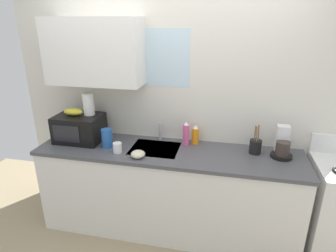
% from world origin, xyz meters
% --- Properties ---
extents(kitchen_wall_assembly, '(3.31, 0.42, 2.50)m').
position_xyz_m(kitchen_wall_assembly, '(-0.13, 0.31, 1.35)').
color(kitchen_wall_assembly, silver).
rests_on(kitchen_wall_assembly, ground).
extents(counter_unit, '(2.54, 0.63, 0.90)m').
position_xyz_m(counter_unit, '(-0.00, 0.00, 0.46)').
color(counter_unit, white).
rests_on(counter_unit, ground).
extents(sink_faucet, '(0.03, 0.03, 0.19)m').
position_xyz_m(sink_faucet, '(-0.13, 0.24, 0.99)').
color(sink_faucet, '#B2B5BA').
rests_on(sink_faucet, counter_unit).
extents(microwave, '(0.46, 0.35, 0.27)m').
position_xyz_m(microwave, '(-0.94, 0.05, 1.04)').
color(microwave, black).
rests_on(microwave, counter_unit).
extents(banana_bunch, '(0.20, 0.11, 0.07)m').
position_xyz_m(banana_bunch, '(-0.99, 0.05, 1.20)').
color(banana_bunch, gold).
rests_on(banana_bunch, microwave).
extents(paper_towel_roll, '(0.11, 0.11, 0.22)m').
position_xyz_m(paper_towel_roll, '(-0.84, 0.10, 1.28)').
color(paper_towel_roll, white).
rests_on(paper_towel_roll, microwave).
extents(coffee_maker, '(0.19, 0.21, 0.28)m').
position_xyz_m(coffee_maker, '(1.04, 0.11, 1.00)').
color(coffee_maker, black).
rests_on(coffee_maker, counter_unit).
extents(dish_soap_bottle_pink, '(0.06, 0.06, 0.25)m').
position_xyz_m(dish_soap_bottle_pink, '(0.15, 0.17, 1.02)').
color(dish_soap_bottle_pink, '#E55999').
rests_on(dish_soap_bottle_pink, counter_unit).
extents(dish_soap_bottle_orange, '(0.07, 0.07, 0.20)m').
position_xyz_m(dish_soap_bottle_orange, '(0.23, 0.22, 0.99)').
color(dish_soap_bottle_orange, orange).
rests_on(dish_soap_bottle_orange, counter_unit).
extents(cereal_canister, '(0.10, 0.10, 0.19)m').
position_xyz_m(cereal_canister, '(-0.60, -0.05, 0.99)').
color(cereal_canister, '#2659A5').
rests_on(cereal_canister, counter_unit).
extents(mug_white, '(0.08, 0.08, 0.09)m').
position_xyz_m(mug_white, '(-0.45, -0.14, 0.95)').
color(mug_white, white).
rests_on(mug_white, counter_unit).
extents(utensil_crock, '(0.11, 0.11, 0.28)m').
position_xyz_m(utensil_crock, '(0.81, 0.12, 0.97)').
color(utensil_crock, black).
rests_on(utensil_crock, counter_unit).
extents(small_bowl, '(0.13, 0.13, 0.06)m').
position_xyz_m(small_bowl, '(-0.23, -0.20, 0.93)').
color(small_bowl, beige).
rests_on(small_bowl, counter_unit).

